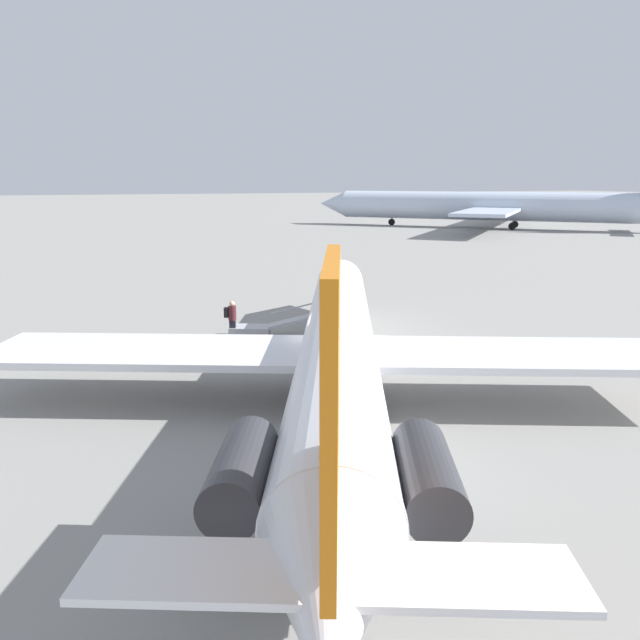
{
  "coord_description": "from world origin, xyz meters",
  "views": [
    {
      "loc": [
        -18.77,
        8.2,
        7.09
      ],
      "look_at": [
        3.61,
        -0.77,
        1.63
      ],
      "focal_mm": 35.0,
      "sensor_mm": 36.0,
      "label": 1
    }
  ],
  "objects_px": {
    "airplane_main": "(338,345)",
    "passenger": "(232,317)",
    "boarding_stairs": "(259,329)",
    "airplane_far_center": "(491,206)"
  },
  "relations": [
    {
      "from": "airplane_main",
      "to": "boarding_stairs",
      "type": "xyz_separation_m",
      "value": [
        8.91,
        0.1,
        -1.48
      ]
    },
    {
      "from": "airplane_far_center",
      "to": "boarding_stairs",
      "type": "xyz_separation_m",
      "value": [
        -50.34,
        50.42,
        -2.88
      ]
    },
    {
      "from": "passenger",
      "to": "boarding_stairs",
      "type": "bearing_deg",
      "value": 15.85
    },
    {
      "from": "airplane_far_center",
      "to": "passenger",
      "type": "xyz_separation_m",
      "value": [
        -50.17,
        51.63,
        -2.24
      ]
    },
    {
      "from": "airplane_far_center",
      "to": "passenger",
      "type": "relative_size",
      "value": 24.2
    },
    {
      "from": "airplane_main",
      "to": "boarding_stairs",
      "type": "relative_size",
      "value": 6.88
    },
    {
      "from": "airplane_main",
      "to": "passenger",
      "type": "bearing_deg",
      "value": 32.21
    },
    {
      "from": "airplane_main",
      "to": "boarding_stairs",
      "type": "bearing_deg",
      "value": 24.63
    },
    {
      "from": "airplane_far_center",
      "to": "passenger",
      "type": "distance_m",
      "value": 72.03
    },
    {
      "from": "boarding_stairs",
      "to": "passenger",
      "type": "relative_size",
      "value": 2.35
    }
  ]
}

